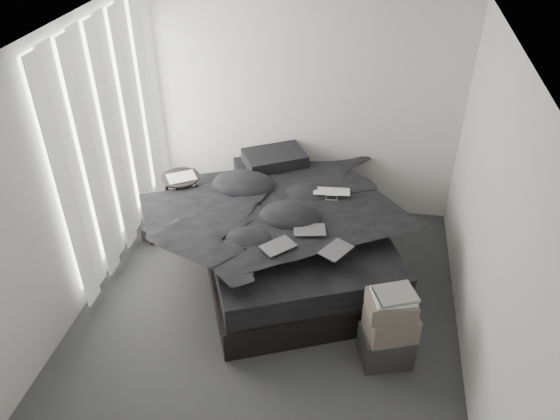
% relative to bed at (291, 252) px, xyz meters
% --- Properties ---
extents(floor, '(3.60, 4.20, 0.01)m').
position_rel_bed_xyz_m(floor, '(-0.10, -0.89, -0.16)').
color(floor, '#363739').
rests_on(floor, ground).
extents(ceiling, '(3.60, 4.20, 0.01)m').
position_rel_bed_xyz_m(ceiling, '(-0.10, -0.89, 2.44)').
color(ceiling, white).
rests_on(ceiling, ground).
extents(wall_back, '(3.60, 0.01, 2.60)m').
position_rel_bed_xyz_m(wall_back, '(-0.10, 1.21, 1.14)').
color(wall_back, silver).
rests_on(wall_back, ground).
extents(wall_left, '(0.01, 4.20, 2.60)m').
position_rel_bed_xyz_m(wall_left, '(-1.90, -0.89, 1.14)').
color(wall_left, silver).
rests_on(wall_left, ground).
extents(wall_right, '(0.01, 4.20, 2.60)m').
position_rel_bed_xyz_m(wall_right, '(1.70, -0.89, 1.14)').
color(wall_right, silver).
rests_on(wall_right, ground).
extents(window_left, '(0.02, 2.00, 2.30)m').
position_rel_bed_xyz_m(window_left, '(-1.88, 0.01, 1.19)').
color(window_left, white).
rests_on(window_left, wall_left).
extents(curtain_left, '(0.06, 2.12, 2.48)m').
position_rel_bed_xyz_m(curtain_left, '(-1.83, 0.01, 1.12)').
color(curtain_left, white).
rests_on(curtain_left, wall_left).
extents(bed, '(2.58, 2.88, 0.32)m').
position_rel_bed_xyz_m(bed, '(0.00, 0.00, 0.00)').
color(bed, black).
rests_on(bed, floor).
extents(mattress, '(2.49, 2.79, 0.25)m').
position_rel_bed_xyz_m(mattress, '(0.00, -0.00, 0.29)').
color(mattress, black).
rests_on(mattress, bed).
extents(duvet, '(2.40, 2.55, 0.28)m').
position_rel_bed_xyz_m(duvet, '(0.02, -0.05, 0.55)').
color(duvet, black).
rests_on(duvet, mattress).
extents(pillow_lower, '(0.84, 0.72, 0.16)m').
position_rel_bed_xyz_m(pillow_lower, '(-0.42, 0.82, 0.49)').
color(pillow_lower, black).
rests_on(pillow_lower, mattress).
extents(pillow_upper, '(0.81, 0.73, 0.15)m').
position_rel_bed_xyz_m(pillow_upper, '(-0.33, 0.83, 0.65)').
color(pillow_upper, black).
rests_on(pillow_upper, pillow_lower).
extents(laptop, '(0.40, 0.28, 0.03)m').
position_rel_bed_xyz_m(laptop, '(0.38, 0.23, 0.70)').
color(laptop, silver).
rests_on(laptop, duvet).
extents(comic_a, '(0.35, 0.35, 0.01)m').
position_rel_bed_xyz_m(comic_a, '(-0.01, -0.69, 0.69)').
color(comic_a, black).
rests_on(comic_a, duvet).
extents(comic_b, '(0.33, 0.25, 0.01)m').
position_rel_bed_xyz_m(comic_b, '(0.23, -0.40, 0.70)').
color(comic_b, black).
rests_on(comic_b, duvet).
extents(comic_c, '(0.32, 0.36, 0.01)m').
position_rel_bed_xyz_m(comic_c, '(0.51, -0.66, 0.71)').
color(comic_c, black).
rests_on(comic_c, duvet).
extents(side_stand, '(0.55, 0.55, 0.78)m').
position_rel_bed_xyz_m(side_stand, '(-1.27, 0.29, 0.23)').
color(side_stand, black).
rests_on(side_stand, floor).
extents(papers, '(0.37, 0.35, 0.02)m').
position_rel_bed_xyz_m(papers, '(-1.26, 0.28, 0.63)').
color(papers, white).
rests_on(papers, side_stand).
extents(floor_books, '(0.23, 0.27, 0.16)m').
position_rel_bed_xyz_m(floor_books, '(-1.63, 0.16, -0.08)').
color(floor_books, black).
rests_on(floor_books, floor).
extents(box_lower, '(0.51, 0.45, 0.32)m').
position_rel_bed_xyz_m(box_lower, '(1.02, -1.15, -0.00)').
color(box_lower, black).
rests_on(box_lower, floor).
extents(box_mid, '(0.49, 0.44, 0.24)m').
position_rel_bed_xyz_m(box_mid, '(1.03, -1.15, 0.28)').
color(box_mid, '#60544C').
rests_on(box_mid, box_lower).
extents(box_upper, '(0.45, 0.39, 0.17)m').
position_rel_bed_xyz_m(box_upper, '(1.01, -1.15, 0.49)').
color(box_upper, '#60544C').
rests_on(box_upper, box_mid).
extents(art_book_white, '(0.39, 0.35, 0.03)m').
position_rel_bed_xyz_m(art_book_white, '(1.02, -1.15, 0.59)').
color(art_book_white, silver).
rests_on(art_book_white, box_upper).
extents(art_book_snake, '(0.39, 0.36, 0.03)m').
position_rel_bed_xyz_m(art_book_snake, '(1.03, -1.15, 0.62)').
color(art_book_snake, silver).
rests_on(art_book_snake, art_book_white).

